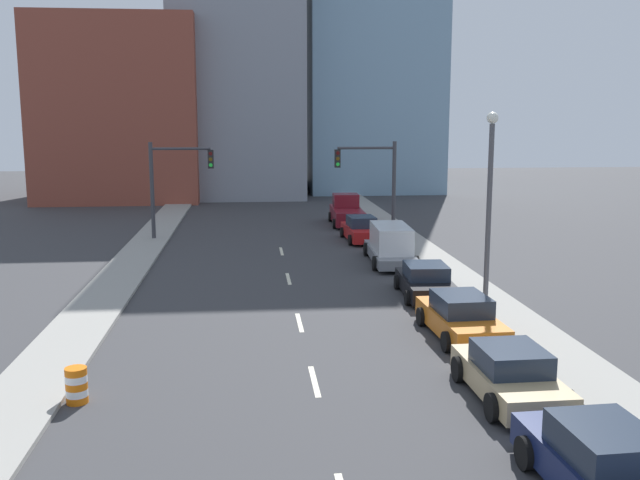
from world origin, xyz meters
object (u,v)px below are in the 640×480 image
object	(u,v)px
traffic_signal_left	(170,177)
sedan_orange	(461,318)
traffic_barrel	(77,385)
traffic_signal_right	(377,176)
sedan_navy	(605,468)
sedan_red	(361,230)
pickup_truck_maroon	(347,212)
box_truck_gray	(390,245)
sedan_black	(426,282)
street_lamp	(490,194)
sedan_tan	(510,375)

from	to	relation	value
traffic_signal_left	sedan_orange	world-z (taller)	traffic_signal_left
traffic_barrel	traffic_signal_right	bearing A→B (deg)	63.94
traffic_signal_right	sedan_navy	xyz separation A→B (m)	(-1.19, -31.25, -3.10)
sedan_red	pickup_truck_maroon	distance (m)	6.81
traffic_barrel	sedan_navy	distance (m)	12.67
box_truck_gray	pickup_truck_maroon	xyz separation A→B (m)	(-0.37, 13.63, -0.11)
sedan_navy	box_truck_gray	distance (m)	22.96
traffic_signal_left	sedan_orange	bearing A→B (deg)	-60.56
sedan_orange	sedan_red	distance (m)	19.26
traffic_barrel	sedan_navy	world-z (taller)	sedan_navy
pickup_truck_maroon	sedan_black	bearing A→B (deg)	-86.90
sedan_navy	box_truck_gray	xyz separation A→B (m)	(0.43, 22.95, 0.24)
traffic_signal_right	traffic_signal_left	bearing A→B (deg)	180.00
street_lamp	sedan_orange	xyz separation A→B (m)	(-2.17, -3.88, -3.74)
sedan_orange	pickup_truck_maroon	world-z (taller)	pickup_truck_maroon
pickup_truck_maroon	sedan_tan	bearing A→B (deg)	-88.21
traffic_signal_right	sedan_red	distance (m)	3.65
sedan_tan	box_truck_gray	world-z (taller)	box_truck_gray
box_truck_gray	traffic_signal_right	bearing A→B (deg)	87.46
street_lamp	box_truck_gray	world-z (taller)	street_lamp
traffic_signal_left	traffic_barrel	distance (m)	25.50
street_lamp	sedan_red	distance (m)	16.03
box_truck_gray	pickup_truck_maroon	size ratio (longest dim) A/B	1.11
traffic_signal_right	sedan_orange	world-z (taller)	traffic_signal_right
traffic_signal_left	sedan_black	bearing A→B (deg)	-51.98
pickup_truck_maroon	sedan_orange	bearing A→B (deg)	-87.58
street_lamp	box_truck_gray	xyz separation A→B (m)	(-2.09, 8.57, -3.46)
traffic_signal_left	sedan_orange	xyz separation A→B (m)	(11.71, -20.74, -3.13)
sedan_orange	sedan_tan	bearing A→B (deg)	-95.24
traffic_signal_left	traffic_barrel	size ratio (longest dim) A/B	6.21
traffic_barrel	traffic_signal_left	bearing A→B (deg)	90.41
box_truck_gray	sedan_red	bearing A→B (deg)	96.16
street_lamp	box_truck_gray	size ratio (longest dim) A/B	1.22
traffic_barrel	sedan_navy	size ratio (longest dim) A/B	0.20
traffic_barrel	sedan_tan	world-z (taller)	sedan_tan
traffic_signal_left	sedan_black	xyz separation A→B (m)	(11.89, -15.21, -3.17)
sedan_orange	box_truck_gray	world-z (taller)	box_truck_gray
traffic_signal_right	pickup_truck_maroon	bearing A→B (deg)	101.86
traffic_barrel	sedan_red	distance (m)	26.30
sedan_navy	sedan_black	bearing A→B (deg)	85.77
traffic_barrel	sedan_red	xyz separation A→B (m)	(11.19, 23.80, 0.20)
traffic_signal_left	box_truck_gray	distance (m)	14.70
traffic_signal_left	sedan_tan	xyz separation A→B (m)	(11.42, -26.11, -3.14)
traffic_barrel	pickup_truck_maroon	distance (m)	32.61
street_lamp	sedan_navy	xyz separation A→B (m)	(-2.52, -14.39, -3.71)
sedan_red	box_truck_gray	bearing A→B (deg)	-88.55
sedan_black	sedan_red	distance (m)	13.74
traffic_signal_right	sedan_orange	size ratio (longest dim) A/B	1.24
sedan_navy	pickup_truck_maroon	size ratio (longest dim) A/B	0.85
sedan_tan	sedan_navy	bearing A→B (deg)	-91.72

